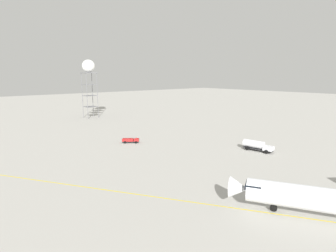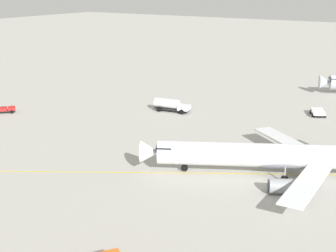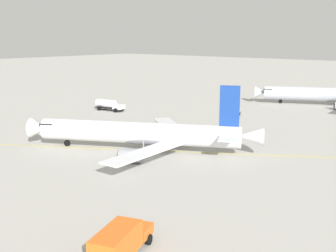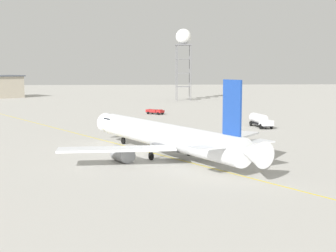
# 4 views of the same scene
# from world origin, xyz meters

# --- Properties ---
(ground_plane) EXTENTS (600.00, 600.00, 0.00)m
(ground_plane) POSITION_xyz_m (0.00, 0.00, 0.00)
(ground_plane) COLOR #ADAAA3
(airliner_main) EXTENTS (30.11, 37.51, 11.50)m
(airliner_main) POSITION_xyz_m (2.36, -2.82, 2.84)
(airliner_main) COLOR white
(airliner_main) RESTS_ON ground_plane
(ops_pickup_truck) EXTENTS (5.21, 4.84, 1.41)m
(ops_pickup_truck) POSITION_xyz_m (3.69, 61.46, 0.81)
(ops_pickup_truck) COLOR #232326
(ops_pickup_truck) RESTS_ON ground_plane
(fuel_tanker_truck) EXTENTS (3.55, 8.53, 2.87)m
(fuel_tanker_truck) POSITION_xyz_m (25.15, 30.56, 1.57)
(fuel_tanker_truck) COLOR #232326
(fuel_tanker_truck) RESTS_ON ground_plane
(radar_tower) EXTENTS (6.19, 6.19, 28.05)m
(radar_tower) POSITION_xyz_m (17.59, 118.56, 23.77)
(radar_tower) COLOR slate
(radar_tower) RESTS_ON ground_plane
(taxiway_centreline) EXTENTS (90.52, 147.99, 0.01)m
(taxiway_centreline) POSITION_xyz_m (-0.55, 1.95, 0.00)
(taxiway_centreline) COLOR yellow
(taxiway_centreline) RESTS_ON ground_plane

